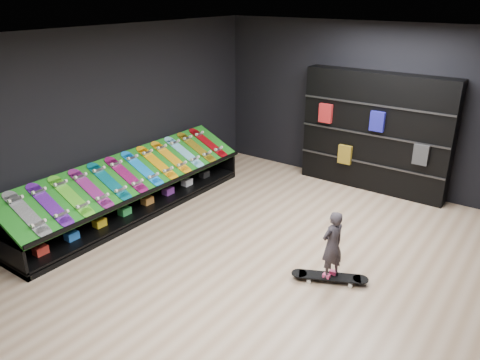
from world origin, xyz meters
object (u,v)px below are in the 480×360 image
Objects in this scene: floor_skateboard at (329,278)px; child at (331,257)px; display_rack at (134,198)px; back_shelving at (375,133)px.

child is at bearing 0.00° from floor_skateboard.
child reaches higher than display_rack.
child is (0.75, -3.28, -0.72)m from back_shelving.
floor_skateboard is (0.75, -3.28, -1.04)m from back_shelving.
child is at bearing -77.12° from back_shelving.
display_rack reaches higher than floor_skateboard.
floor_skateboard is at bearing -77.12° from back_shelving.
back_shelving is 3.44m from child.
back_shelving is at bearing 76.94° from floor_skateboard.
display_rack is at bearing 154.75° from floor_skateboard.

